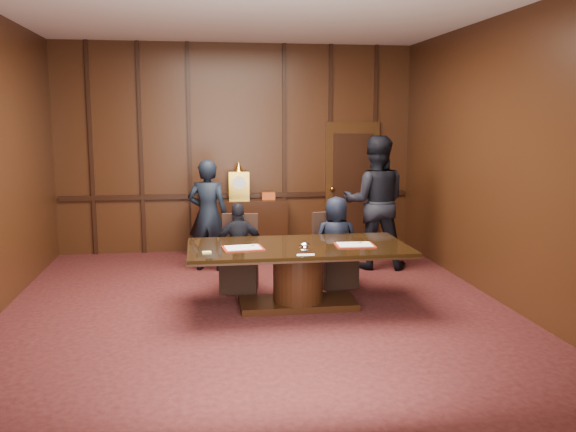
# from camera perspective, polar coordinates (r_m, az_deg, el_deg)

# --- Properties ---
(room) EXTENTS (7.00, 7.04, 3.50)m
(room) POSITION_cam_1_polar(r_m,az_deg,el_deg) (7.10, -2.45, 4.83)
(room) COLOR black
(room) RESTS_ON ground
(sideboard) EXTENTS (1.60, 0.45, 1.54)m
(sideboard) POSITION_cam_1_polar(r_m,az_deg,el_deg) (10.34, -4.57, -0.78)
(sideboard) COLOR black
(sideboard) RESTS_ON ground
(conference_table) EXTENTS (2.62, 1.32, 0.76)m
(conference_table) POSITION_cam_1_polar(r_m,az_deg,el_deg) (7.32, 0.95, -4.67)
(conference_table) COLOR black
(conference_table) RESTS_ON ground
(folder_left) EXTENTS (0.49, 0.38, 0.02)m
(folder_left) POSITION_cam_1_polar(r_m,az_deg,el_deg) (7.08, -4.24, -3.00)
(folder_left) COLOR maroon
(folder_left) RESTS_ON conference_table
(folder_right) EXTENTS (0.48, 0.36, 0.02)m
(folder_right) POSITION_cam_1_polar(r_m,az_deg,el_deg) (7.28, 6.26, -2.71)
(folder_right) COLOR maroon
(folder_right) RESTS_ON conference_table
(inkstand) EXTENTS (0.20, 0.14, 0.12)m
(inkstand) POSITION_cam_1_polar(r_m,az_deg,el_deg) (6.81, 1.57, -3.07)
(inkstand) COLOR white
(inkstand) RESTS_ON conference_table
(notepad) EXTENTS (0.10, 0.08, 0.01)m
(notepad) POSITION_cam_1_polar(r_m,az_deg,el_deg) (6.91, -7.62, -3.38)
(notepad) COLOR #FFEC7C
(notepad) RESTS_ON conference_table
(chair_left) EXTENTS (0.55, 0.55, 0.99)m
(chair_left) POSITION_cam_1_polar(r_m,az_deg,el_deg) (8.14, -4.57, -4.85)
(chair_left) COLOR black
(chair_left) RESTS_ON ground
(chair_right) EXTENTS (0.58, 0.58, 0.99)m
(chair_right) POSITION_cam_1_polar(r_m,az_deg,el_deg) (8.32, 4.34, -4.54)
(chair_right) COLOR black
(chair_right) RESTS_ON ground
(signatory_left) EXTENTS (0.70, 0.32, 1.17)m
(signatory_left) POSITION_cam_1_polar(r_m,az_deg,el_deg) (8.00, -4.59, -2.94)
(signatory_left) COLOR black
(signatory_left) RESTS_ON ground
(signatory_right) EXTENTS (0.63, 0.44, 1.24)m
(signatory_right) POSITION_cam_1_polar(r_m,az_deg,el_deg) (8.18, 4.54, -2.45)
(signatory_right) COLOR black
(signatory_right) RESTS_ON ground
(witness_left) EXTENTS (0.69, 0.54, 1.66)m
(witness_left) POSITION_cam_1_polar(r_m,az_deg,el_deg) (9.14, -7.50, 0.08)
(witness_left) COLOR black
(witness_left) RESTS_ON ground
(witness_right) EXTENTS (1.12, 0.95, 2.01)m
(witness_right) POSITION_cam_1_polar(r_m,az_deg,el_deg) (9.28, 8.14, 1.28)
(witness_right) COLOR black
(witness_right) RESTS_ON ground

